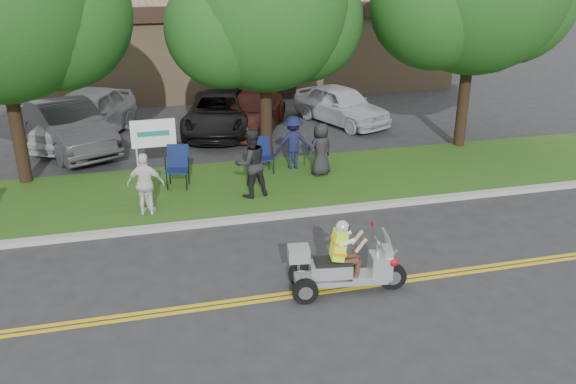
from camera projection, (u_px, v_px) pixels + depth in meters
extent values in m
plane|color=#28282B|center=(318.00, 278.00, 12.45)|extent=(120.00, 120.00, 0.00)
cube|color=gold|center=(327.00, 292.00, 11.93)|extent=(60.00, 0.10, 0.01)
cube|color=gold|center=(325.00, 288.00, 12.07)|extent=(60.00, 0.10, 0.01)
cube|color=#A8A89E|center=(283.00, 215.00, 15.16)|extent=(60.00, 0.25, 0.12)
cube|color=#295516|center=(265.00, 184.00, 17.09)|extent=(60.00, 4.00, 0.10)
cube|color=#9E7F5B|center=(244.00, 40.00, 29.17)|extent=(18.00, 8.00, 4.00)
cube|color=black|center=(261.00, 12.00, 24.90)|extent=(18.00, 0.30, 0.60)
cylinder|color=#332114|center=(13.00, 105.00, 16.37)|extent=(0.36, 0.36, 4.59)
sphere|color=#1D4914|center=(55.00, 14.00, 16.07)|extent=(4.05, 4.05, 4.05)
cylinder|color=#332114|center=(266.00, 96.00, 18.22)|extent=(0.36, 0.36, 4.20)
sphere|color=#1D4914|center=(265.00, 7.00, 17.25)|extent=(4.80, 4.80, 4.80)
sphere|color=#1D4914|center=(302.00, 21.00, 17.96)|extent=(3.60, 3.60, 3.60)
sphere|color=#1D4914|center=(224.00, 28.00, 16.99)|extent=(3.36, 3.36, 3.36)
cylinder|color=#332114|center=(466.00, 77.00, 19.41)|extent=(0.36, 0.36, 4.76)
sphere|color=#1D4914|center=(436.00, 3.00, 18.04)|extent=(3.92, 3.92, 3.92)
cylinder|color=silver|center=(138.00, 162.00, 17.38)|extent=(0.06, 0.06, 1.10)
cylinder|color=silver|center=(173.00, 159.00, 17.61)|extent=(0.06, 0.06, 1.10)
cube|color=white|center=(153.00, 133.00, 17.19)|extent=(1.25, 0.06, 0.80)
cylinder|color=black|center=(393.00, 277.00, 11.97)|extent=(0.55, 0.20, 0.53)
cylinder|color=black|center=(305.00, 291.00, 11.50)|extent=(0.51, 0.20, 0.50)
cylinder|color=black|center=(301.00, 274.00, 12.09)|extent=(0.51, 0.20, 0.50)
cube|color=silver|center=(344.00, 278.00, 11.85)|extent=(1.73, 0.64, 0.16)
cube|color=silver|center=(331.00, 270.00, 11.75)|extent=(0.85, 0.52, 0.31)
cube|color=black|center=(333.00, 262.00, 11.69)|extent=(0.76, 0.47, 0.09)
cube|color=silver|center=(380.00, 265.00, 11.84)|extent=(0.46, 0.48, 0.49)
cube|color=silver|center=(388.00, 241.00, 11.65)|extent=(0.23, 0.43, 0.43)
cube|color=silver|center=(299.00, 254.00, 11.54)|extent=(0.45, 0.43, 0.27)
sphere|color=#B20C0F|center=(393.00, 261.00, 11.68)|extent=(0.20, 0.20, 0.20)
cube|color=#ABE818|center=(339.00, 245.00, 11.56)|extent=(0.35, 0.39, 0.58)
sphere|color=silver|center=(342.00, 227.00, 11.42)|extent=(0.26, 0.26, 0.26)
cylinder|color=black|center=(167.00, 182.00, 16.46)|extent=(0.03, 0.03, 0.48)
cylinder|color=black|center=(186.00, 182.00, 16.47)|extent=(0.03, 0.03, 0.48)
cylinder|color=black|center=(170.00, 176.00, 16.91)|extent=(0.03, 0.03, 0.48)
cylinder|color=black|center=(189.00, 176.00, 16.92)|extent=(0.03, 0.03, 0.48)
cube|color=#0F1B48|center=(177.00, 170.00, 16.60)|extent=(0.70, 0.66, 0.04)
cube|color=#0F1B48|center=(178.00, 156.00, 16.71)|extent=(0.62, 0.31, 0.65)
cylinder|color=black|center=(258.00, 169.00, 17.46)|extent=(0.03, 0.03, 0.44)
cylinder|color=black|center=(274.00, 167.00, 17.61)|extent=(0.03, 0.03, 0.44)
cylinder|color=black|center=(254.00, 164.00, 17.84)|extent=(0.03, 0.03, 0.44)
cylinder|color=black|center=(269.00, 162.00, 17.99)|extent=(0.03, 0.03, 0.44)
cube|color=#0E1743|center=(263.00, 158.00, 17.63)|extent=(0.59, 0.55, 0.04)
cube|color=#0E1743|center=(261.00, 146.00, 17.73)|extent=(0.56, 0.21, 0.59)
imported|color=black|center=(251.00, 163.00, 15.85)|extent=(1.03, 0.88, 1.84)
imported|color=white|center=(146.00, 184.00, 14.86)|extent=(0.98, 0.59, 1.56)
imported|color=#16193E|center=(293.00, 142.00, 17.91)|extent=(1.08, 0.70, 1.58)
imported|color=black|center=(321.00, 149.00, 17.39)|extent=(0.88, 0.72, 1.54)
imported|color=white|center=(144.00, 190.00, 15.25)|extent=(0.63, 0.60, 1.02)
imported|color=#B9BDC1|center=(86.00, 115.00, 20.79)|extent=(3.83, 5.53, 1.75)
imported|color=#323235|center=(68.00, 127.00, 19.73)|extent=(3.50, 5.16, 1.61)
imported|color=black|center=(219.00, 113.00, 21.84)|extent=(3.43, 5.34, 1.37)
imported|color=#511B12|center=(253.00, 111.00, 22.09)|extent=(3.53, 4.90, 1.32)
imported|color=silver|center=(341.00, 105.00, 22.81)|extent=(3.18, 4.48, 1.42)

